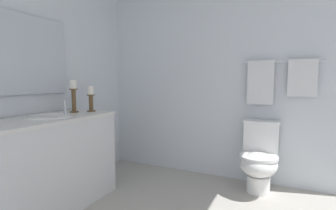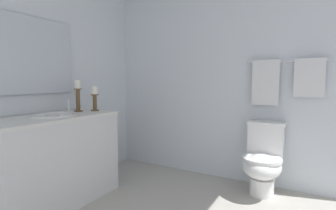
{
  "view_description": "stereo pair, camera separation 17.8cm",
  "coord_description": "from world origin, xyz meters",
  "px_view_note": "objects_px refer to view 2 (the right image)",
  "views": [
    {
      "loc": [
        0.78,
        -1.83,
        1.18
      ],
      "look_at": [
        -0.25,
        0.36,
        0.96
      ],
      "focal_mm": 27.08,
      "sensor_mm": 36.0,
      "label": 1
    },
    {
      "loc": [
        0.94,
        -1.75,
        1.18
      ],
      "look_at": [
        -0.25,
        0.36,
        0.96
      ],
      "focal_mm": 27.08,
      "sensor_mm": 36.0,
      "label": 2
    }
  ],
  "objects_px": {
    "candle_holder_tall": "(95,98)",
    "towel_center": "(309,78)",
    "vanity_cabinet": "(54,160)",
    "sink_basin": "(53,120)",
    "mirror": "(31,55)",
    "towel_near_vanity": "(265,83)",
    "toilet": "(263,160)",
    "towel_bar": "(287,61)",
    "candle_holder_short": "(78,95)"
  },
  "relations": [
    {
      "from": "towel_bar",
      "to": "mirror",
      "type": "bearing_deg",
      "value": -146.62
    },
    {
      "from": "vanity_cabinet",
      "to": "towel_center",
      "type": "relative_size",
      "value": 3.15
    },
    {
      "from": "sink_basin",
      "to": "toilet",
      "type": "relative_size",
      "value": 0.54
    },
    {
      "from": "towel_bar",
      "to": "vanity_cabinet",
      "type": "bearing_deg",
      "value": -142.88
    },
    {
      "from": "toilet",
      "to": "towel_near_vanity",
      "type": "relative_size",
      "value": 1.54
    },
    {
      "from": "candle_holder_tall",
      "to": "toilet",
      "type": "distance_m",
      "value": 1.91
    },
    {
      "from": "candle_holder_tall",
      "to": "towel_near_vanity",
      "type": "height_order",
      "value": "towel_near_vanity"
    },
    {
      "from": "sink_basin",
      "to": "mirror",
      "type": "bearing_deg",
      "value": -179.8
    },
    {
      "from": "candle_holder_tall",
      "to": "towel_bar",
      "type": "distance_m",
      "value": 2.09
    },
    {
      "from": "mirror",
      "to": "sink_basin",
      "type": "bearing_deg",
      "value": 0.2
    },
    {
      "from": "candle_holder_tall",
      "to": "towel_center",
      "type": "distance_m",
      "value": 2.24
    },
    {
      "from": "mirror",
      "to": "toilet",
      "type": "height_order",
      "value": "mirror"
    },
    {
      "from": "candle_holder_short",
      "to": "towel_bar",
      "type": "distance_m",
      "value": 2.24
    },
    {
      "from": "mirror",
      "to": "towel_center",
      "type": "height_order",
      "value": "mirror"
    },
    {
      "from": "candle_holder_tall",
      "to": "towel_bar",
      "type": "bearing_deg",
      "value": 26.86
    },
    {
      "from": "toilet",
      "to": "towel_bar",
      "type": "distance_m",
      "value": 1.07
    },
    {
      "from": "candle_holder_short",
      "to": "mirror",
      "type": "bearing_deg",
      "value": -121.38
    },
    {
      "from": "toilet",
      "to": "candle_holder_short",
      "type": "bearing_deg",
      "value": -154.56
    },
    {
      "from": "towel_near_vanity",
      "to": "candle_holder_tall",
      "type": "bearing_deg",
      "value": -150.76
    },
    {
      "from": "vanity_cabinet",
      "to": "candle_holder_short",
      "type": "relative_size",
      "value": 3.64
    },
    {
      "from": "towel_bar",
      "to": "candle_holder_tall",
      "type": "bearing_deg",
      "value": -153.14
    },
    {
      "from": "towel_near_vanity",
      "to": "towel_center",
      "type": "distance_m",
      "value": 0.42
    },
    {
      "from": "towel_near_vanity",
      "to": "toilet",
      "type": "bearing_deg",
      "value": -80.76
    },
    {
      "from": "vanity_cabinet",
      "to": "candle_holder_tall",
      "type": "height_order",
      "value": "candle_holder_tall"
    },
    {
      "from": "toilet",
      "to": "towel_center",
      "type": "height_order",
      "value": "towel_center"
    },
    {
      "from": "sink_basin",
      "to": "towel_bar",
      "type": "bearing_deg",
      "value": 37.1
    },
    {
      "from": "sink_basin",
      "to": "mirror",
      "type": "distance_m",
      "value": 0.67
    },
    {
      "from": "vanity_cabinet",
      "to": "candle_holder_tall",
      "type": "relative_size",
      "value": 4.53
    },
    {
      "from": "mirror",
      "to": "toilet",
      "type": "bearing_deg",
      "value": 31.15
    },
    {
      "from": "sink_basin",
      "to": "towel_center",
      "type": "xyz_separation_m",
      "value": [
        2.09,
        1.4,
        0.4
      ]
    },
    {
      "from": "candle_holder_tall",
      "to": "candle_holder_short",
      "type": "xyz_separation_m",
      "value": [
        -0.11,
        -0.13,
        0.04
      ]
    },
    {
      "from": "toilet",
      "to": "sink_basin",
      "type": "bearing_deg",
      "value": -144.88
    },
    {
      "from": "mirror",
      "to": "towel_near_vanity",
      "type": "xyz_separation_m",
      "value": [
        1.95,
        1.4,
        -0.26
      ]
    },
    {
      "from": "candle_holder_short",
      "to": "toilet",
      "type": "bearing_deg",
      "value": 25.44
    },
    {
      "from": "vanity_cabinet",
      "to": "towel_center",
      "type": "bearing_deg",
      "value": 33.95
    },
    {
      "from": "towel_near_vanity",
      "to": "vanity_cabinet",
      "type": "bearing_deg",
      "value": -139.97
    },
    {
      "from": "sink_basin",
      "to": "toilet",
      "type": "bearing_deg",
      "value": 35.12
    },
    {
      "from": "sink_basin",
      "to": "towel_near_vanity",
      "type": "bearing_deg",
      "value": 40.01
    },
    {
      "from": "toilet",
      "to": "towel_center",
      "type": "bearing_deg",
      "value": 28.2
    },
    {
      "from": "candle_holder_tall",
      "to": "toilet",
      "type": "bearing_deg",
      "value": 23.05
    },
    {
      "from": "mirror",
      "to": "candle_holder_short",
      "type": "distance_m",
      "value": 0.58
    },
    {
      "from": "mirror",
      "to": "towel_bar",
      "type": "relative_size",
      "value": 1.12
    },
    {
      "from": "mirror",
      "to": "towel_center",
      "type": "xyz_separation_m",
      "value": [
        2.37,
        1.4,
        -0.22
      ]
    },
    {
      "from": "candle_holder_tall",
      "to": "toilet",
      "type": "xyz_separation_m",
      "value": [
        1.66,
        0.71,
        -0.64
      ]
    },
    {
      "from": "candle_holder_short",
      "to": "towel_bar",
      "type": "bearing_deg",
      "value": 28.71
    },
    {
      "from": "vanity_cabinet",
      "to": "sink_basin",
      "type": "distance_m",
      "value": 0.39
    },
    {
      "from": "mirror",
      "to": "towel_near_vanity",
      "type": "bearing_deg",
      "value": 35.73
    },
    {
      "from": "candle_holder_tall",
      "to": "towel_bar",
      "type": "xyz_separation_m",
      "value": [
        1.83,
        0.93,
        0.39
      ]
    },
    {
      "from": "mirror",
      "to": "towel_near_vanity",
      "type": "distance_m",
      "value": 2.42
    },
    {
      "from": "towel_near_vanity",
      "to": "towel_center",
      "type": "height_order",
      "value": "same"
    }
  ]
}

